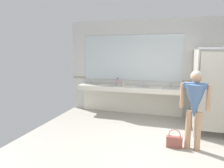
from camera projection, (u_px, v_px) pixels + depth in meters
name	position (u px, v px, depth m)	size (l,w,h in m)	color
ground_plane	(159.00, 154.00, 4.07)	(6.09, 5.51, 0.10)	#9E998E
wall_back	(167.00, 68.00, 6.22)	(6.09, 0.12, 2.84)	silver
wall_back_tile_band	(167.00, 81.00, 6.22)	(6.09, 0.01, 0.06)	#9E937F
vanity_counter	(129.00, 94.00, 6.40)	(3.13, 0.53, 0.99)	silver
mirror_panel	(131.00, 58.00, 6.41)	(3.03, 0.02, 1.37)	silver
person_standing	(195.00, 101.00, 4.01)	(0.54, 0.48, 1.56)	tan
handbag	(174.00, 141.00, 4.22)	(0.31, 0.11, 0.38)	#934C42
soap_dispenser	(118.00, 82.00, 6.53)	(0.07, 0.07, 0.23)	#D899B2
paper_cup	(123.00, 85.00, 6.27)	(0.07, 0.07, 0.11)	beige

